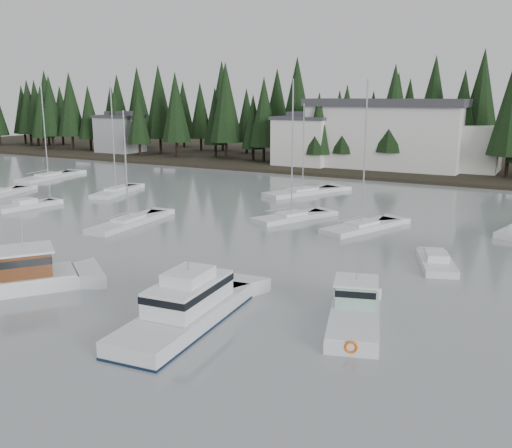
{
  "coord_description": "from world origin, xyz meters",
  "views": [
    {
      "loc": [
        20.98,
        -8.95,
        11.99
      ],
      "look_at": [
        0.93,
        27.71,
        2.5
      ],
      "focal_mm": 40.0,
      "sensor_mm": 36.0,
      "label": 1
    }
  ],
  "objects_px": {
    "lobster_boat_teal": "(355,315)",
    "cabin_cruiser_center": "(186,312)",
    "lobster_boat_brown": "(0,282)",
    "sailboat_9": "(291,219)",
    "sailboat_11": "(48,178)",
    "runabout_0": "(25,207)",
    "sailboat_4": "(116,193)",
    "sailboat_7": "(303,193)",
    "house_west": "(304,140)",
    "harbor_inn": "(399,135)",
    "runabout_1": "(436,265)",
    "sailboat_8": "(129,224)",
    "house_far_west": "(120,133)",
    "sailboat_6": "(362,229)"
  },
  "relations": [
    {
      "from": "house_west",
      "to": "runabout_1",
      "type": "bearing_deg",
      "value": -56.38
    },
    {
      "from": "lobster_boat_teal",
      "to": "sailboat_11",
      "type": "distance_m",
      "value": 65.29
    },
    {
      "from": "house_west",
      "to": "sailboat_7",
      "type": "relative_size",
      "value": 0.83
    },
    {
      "from": "house_far_west",
      "to": "lobster_boat_brown",
      "type": "distance_m",
      "value": 84.84
    },
    {
      "from": "sailboat_4",
      "to": "sailboat_6",
      "type": "xyz_separation_m",
      "value": [
        33.06,
        -4.04,
        -0.01
      ]
    },
    {
      "from": "sailboat_4",
      "to": "sailboat_6",
      "type": "height_order",
      "value": "sailboat_4"
    },
    {
      "from": "cabin_cruiser_center",
      "to": "sailboat_6",
      "type": "bearing_deg",
      "value": -7.91
    },
    {
      "from": "sailboat_8",
      "to": "runabout_1",
      "type": "xyz_separation_m",
      "value": [
        28.34,
        0.18,
        0.08
      ]
    },
    {
      "from": "house_far_west",
      "to": "sailboat_9",
      "type": "distance_m",
      "value": 70.51
    },
    {
      "from": "sailboat_6",
      "to": "sailboat_11",
      "type": "distance_m",
      "value": 51.75
    },
    {
      "from": "house_west",
      "to": "harbor_inn",
      "type": "relative_size",
      "value": 0.32
    },
    {
      "from": "runabout_0",
      "to": "sailboat_4",
      "type": "bearing_deg",
      "value": -1.96
    },
    {
      "from": "sailboat_4",
      "to": "sailboat_7",
      "type": "xyz_separation_m",
      "value": [
        20.48,
        10.91,
        -0.04
      ]
    },
    {
      "from": "sailboat_11",
      "to": "harbor_inn",
      "type": "bearing_deg",
      "value": -60.52
    },
    {
      "from": "cabin_cruiser_center",
      "to": "harbor_inn",
      "type": "bearing_deg",
      "value": 0.59
    },
    {
      "from": "cabin_cruiser_center",
      "to": "sailboat_4",
      "type": "relative_size",
      "value": 0.76
    },
    {
      "from": "lobster_boat_brown",
      "to": "sailboat_8",
      "type": "bearing_deg",
      "value": 53.32
    },
    {
      "from": "sailboat_6",
      "to": "lobster_boat_brown",
      "type": "bearing_deg",
      "value": 172.8
    },
    {
      "from": "sailboat_8",
      "to": "sailboat_11",
      "type": "distance_m",
      "value": 35.8
    },
    {
      "from": "lobster_boat_brown",
      "to": "sailboat_4",
      "type": "relative_size",
      "value": 0.72
    },
    {
      "from": "house_west",
      "to": "sailboat_8",
      "type": "bearing_deg",
      "value": -86.14
    },
    {
      "from": "runabout_0",
      "to": "runabout_1",
      "type": "distance_m",
      "value": 43.62
    },
    {
      "from": "house_west",
      "to": "cabin_cruiser_center",
      "type": "xyz_separation_m",
      "value": [
        21.98,
        -64.65,
        -3.98
      ]
    },
    {
      "from": "house_far_west",
      "to": "lobster_boat_teal",
      "type": "height_order",
      "value": "house_far_west"
    },
    {
      "from": "cabin_cruiser_center",
      "to": "sailboat_11",
      "type": "distance_m",
      "value": 60.8
    },
    {
      "from": "house_far_west",
      "to": "harbor_inn",
      "type": "distance_m",
      "value": 57.07
    },
    {
      "from": "lobster_boat_brown",
      "to": "sailboat_9",
      "type": "bearing_deg",
      "value": 22.37
    },
    {
      "from": "lobster_boat_teal",
      "to": "sailboat_4",
      "type": "relative_size",
      "value": 0.55
    },
    {
      "from": "sailboat_7",
      "to": "house_west",
      "type": "bearing_deg",
      "value": 48.91
    },
    {
      "from": "cabin_cruiser_center",
      "to": "runabout_1",
      "type": "bearing_deg",
      "value": -34.36
    },
    {
      "from": "house_west",
      "to": "lobster_boat_teal",
      "type": "relative_size",
      "value": 1.22
    },
    {
      "from": "sailboat_6",
      "to": "sailboat_9",
      "type": "distance_m",
      "value": 7.47
    },
    {
      "from": "house_far_west",
      "to": "runabout_1",
      "type": "relative_size",
      "value": 1.36
    },
    {
      "from": "harbor_inn",
      "to": "cabin_cruiser_center",
      "type": "bearing_deg",
      "value": -84.17
    },
    {
      "from": "house_west",
      "to": "runabout_0",
      "type": "height_order",
      "value": "house_west"
    },
    {
      "from": "house_west",
      "to": "lobster_boat_brown",
      "type": "xyz_separation_m",
      "value": [
        8.68,
        -65.93,
        -4.08
      ]
    },
    {
      "from": "sailboat_8",
      "to": "runabout_0",
      "type": "relative_size",
      "value": 1.59
    },
    {
      "from": "cabin_cruiser_center",
      "to": "sailboat_4",
      "type": "bearing_deg",
      "value": 41.74
    },
    {
      "from": "house_far_west",
      "to": "sailboat_11",
      "type": "xyz_separation_m",
      "value": [
        14.27,
        -31.65,
        -4.34
      ]
    },
    {
      "from": "house_west",
      "to": "sailboat_11",
      "type": "height_order",
      "value": "sailboat_11"
    },
    {
      "from": "cabin_cruiser_center",
      "to": "lobster_boat_teal",
      "type": "distance_m",
      "value": 9.0
    },
    {
      "from": "cabin_cruiser_center",
      "to": "sailboat_4",
      "type": "distance_m",
      "value": 43.59
    },
    {
      "from": "cabin_cruiser_center",
      "to": "runabout_1",
      "type": "relative_size",
      "value": 1.73
    },
    {
      "from": "house_west",
      "to": "sailboat_4",
      "type": "relative_size",
      "value": 0.67
    },
    {
      "from": "lobster_boat_teal",
      "to": "cabin_cruiser_center",
      "type": "bearing_deg",
      "value": 101.71
    },
    {
      "from": "sailboat_8",
      "to": "sailboat_11",
      "type": "height_order",
      "value": "sailboat_11"
    },
    {
      "from": "sailboat_8",
      "to": "runabout_1",
      "type": "distance_m",
      "value": 28.34
    },
    {
      "from": "harbor_inn",
      "to": "sailboat_7",
      "type": "bearing_deg",
      "value": -99.24
    },
    {
      "from": "lobster_boat_brown",
      "to": "cabin_cruiser_center",
      "type": "bearing_deg",
      "value": -47.83
    },
    {
      "from": "sailboat_4",
      "to": "runabout_1",
      "type": "distance_m",
      "value": 43.3
    }
  ]
}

